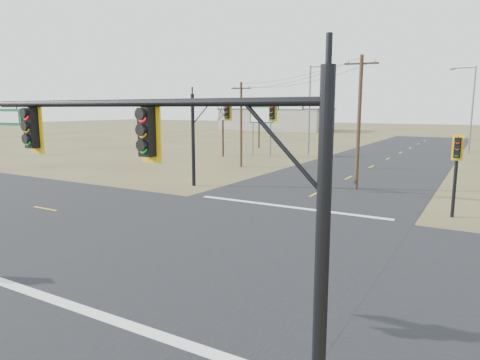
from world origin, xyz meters
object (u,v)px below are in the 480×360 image
mast_arm_far (228,120)px  bare_tree_a (223,111)px  streetlight_c (311,105)px  bare_tree_b (259,107)px  pedestal_signal_ne (457,157)px  streetlight_b (471,105)px  utility_pole_far (241,123)px  highway_sign (262,121)px  utility_pole_near (359,121)px  mast_arm_near (151,156)px

mast_arm_far → bare_tree_a: size_ratio=1.29×
mast_arm_far → streetlight_c: 25.81m
streetlight_c → bare_tree_b: size_ratio=1.49×
pedestal_signal_ne → streetlight_b: 38.66m
pedestal_signal_ne → streetlight_c: (-18.13, 26.43, 2.94)m
utility_pole_far → bare_tree_a: 9.63m
mast_arm_far → streetlight_c: bearing=77.3°
streetlight_c → utility_pole_far: bearing=-103.7°
mast_arm_far → highway_sign: 22.21m
utility_pole_far → bare_tree_b: (-8.20, 19.48, 1.56)m
streetlight_b → streetlight_c: size_ratio=1.01×
utility_pole_near → streetlight_c: size_ratio=0.85×
pedestal_signal_ne → utility_pole_far: utility_pole_far is taller
pedestal_signal_ne → streetlight_c: size_ratio=0.40×
utility_pole_far → streetlight_c: streetlight_c is taller
mast_arm_near → utility_pole_near: utility_pole_near is taller
mast_arm_near → pedestal_signal_ne: mast_arm_near is taller
streetlight_c → bare_tree_a: 11.28m
mast_arm_near → streetlight_b: size_ratio=0.93×
streetlight_b → bare_tree_a: (-25.37, -19.75, -0.82)m
mast_arm_near → bare_tree_a: (-21.42, 36.63, 0.71)m
utility_pole_near → highway_sign: 22.58m
mast_arm_near → utility_pole_far: size_ratio=1.25×
mast_arm_far → pedestal_signal_ne: (14.59, -0.89, -1.69)m
pedestal_signal_ne → streetlight_b: bearing=91.3°
mast_arm_far → streetlight_b: (13.58, 37.64, 1.32)m
pedestal_signal_ne → utility_pole_far: bearing=149.0°
bare_tree_a → bare_tree_b: bearing=97.5°
mast_arm_near → bare_tree_b: 54.29m
bare_tree_a → bare_tree_b: (-1.64, 12.51, 0.48)m
streetlight_b → bare_tree_a: bearing=-160.2°
bare_tree_b → pedestal_signal_ne: bearing=-48.2°
utility_pole_near → highway_sign: (-15.94, 15.98, -0.63)m
utility_pole_near → highway_sign: utility_pole_near is taller
utility_pole_far → bare_tree_a: size_ratio=1.21×
highway_sign → streetlight_b: 27.50m
mast_arm_far → streetlight_c: streetlight_c is taller
highway_sign → streetlight_b: bearing=36.6°
streetlight_c → bare_tree_a: size_ratio=1.60×
bare_tree_a → bare_tree_b: bare_tree_b is taller
pedestal_signal_ne → utility_pole_near: (-6.65, 5.62, 1.65)m
pedestal_signal_ne → bare_tree_a: bare_tree_a is taller
mast_arm_near → pedestal_signal_ne: bearing=76.4°
mast_arm_near → mast_arm_far: bearing=119.1°
utility_pole_far → highway_sign: 10.18m
streetlight_b → utility_pole_near: bearing=-117.9°
utility_pole_far → streetlight_b: streetlight_b is taller
streetlight_b → streetlight_c: streetlight_b is taller
highway_sign → bare_tree_a: size_ratio=0.88×
utility_pole_far → mast_arm_near: bearing=-63.4°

